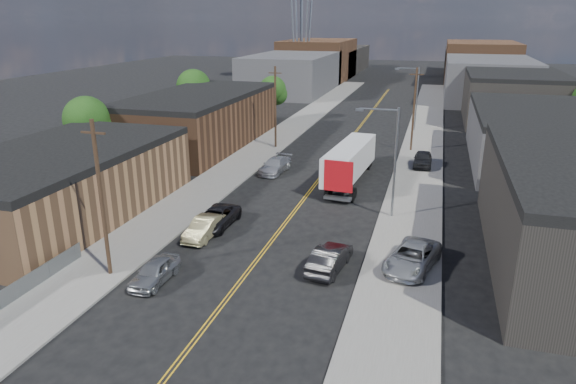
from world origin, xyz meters
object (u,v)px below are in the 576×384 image
Objects in this scene: car_left_c at (216,218)px; car_right_lot_a at (412,257)px; car_right_oncoming at (330,258)px; car_right_lot_c at (423,159)px; semi_truck at (352,158)px; car_left_a at (155,271)px; car_left_b at (204,228)px; car_left_d at (275,165)px.

car_left_c is 0.94× the size of car_right_lot_a.
car_right_oncoming is 0.87× the size of car_right_lot_a.
car_right_lot_a is 1.19× the size of car_right_lot_c.
semi_truck is 19.84m from car_right_oncoming.
car_left_b is at bearing 90.86° from car_left_a.
semi_truck is at bearing -135.31° from car_right_lot_c.
car_left_c is at bearing 91.44° from car_left_b.
semi_truck is 3.20× the size of car_right_lot_c.
car_left_d reaches higher than car_left_c.
semi_truck is 25.67m from car_left_a.
car_left_a is at bearing -84.23° from car_left_d.
semi_truck reaches higher than car_right_lot_c.
car_left_a is at bearing -88.56° from car_left_b.
car_left_a is 11.01m from car_right_oncoming.
car_right_oncoming is (10.00, 4.59, 0.08)m from car_left_a.
semi_truck reaches higher than car_left_d.
semi_truck is at bearing 72.31° from car_left_a.
car_left_d is at bearing -177.75° from semi_truck.
car_right_lot_c reaches higher than car_right_lot_a.
semi_truck is 17.16m from car_left_c.
car_right_lot_c reaches higher than car_left_a.
car_right_oncoming reaches higher than car_left_b.
car_left_d is (0.00, 17.50, 0.02)m from car_left_b.
semi_truck is 8.29m from car_left_d.
car_left_b is at bearing -121.99° from car_right_lot_c.
car_left_b is 0.80× the size of car_right_lot_a.
car_right_lot_c is (14.83, 30.91, 0.23)m from car_left_a.
car_left_c is at bearing -177.74° from car_right_lot_a.
car_left_b is at bearing -110.77° from semi_truck.
car_right_lot_c is (4.83, 26.32, 0.15)m from car_right_oncoming.
car_left_a is 0.87× the size of car_right_oncoming.
semi_truck reaches higher than car_left_c.
car_left_c is 1.12× the size of car_right_lot_c.
car_left_b reaches higher than car_left_c.
car_left_c is at bearing -84.23° from car_left_d.
car_right_lot_c reaches higher than car_right_oncoming.
car_right_lot_a is at bearing -10.72° from car_left_c.
car_right_oncoming is at bearing -12.81° from car_left_b.
car_left_b is at bearing -84.23° from car_left_d.
car_left_c is 15.45m from car_right_lot_a.
car_right_lot_c reaches higher than car_left_b.
car_right_lot_a is at bearing 22.53° from car_left_a.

